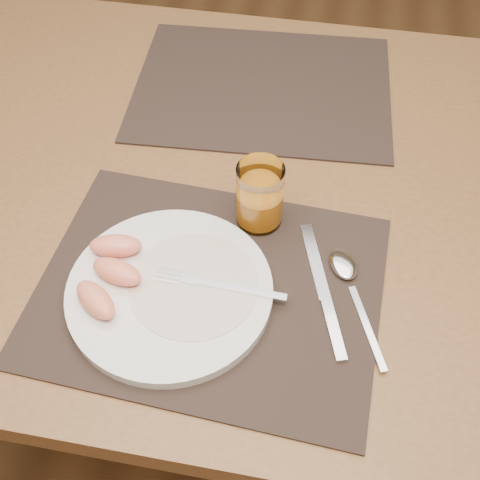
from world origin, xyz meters
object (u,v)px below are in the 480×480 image
object	(u,v)px
table	(241,210)
fork	(209,283)
spoon	(347,272)
juice_glass	(260,198)
plate	(170,291)
placemat_near	(209,288)
knife	(325,299)
placemat_far	(262,87)

from	to	relation	value
table	fork	world-z (taller)	fork
spoon	table	bearing A→B (deg)	136.32
spoon	juice_glass	size ratio (longest dim) A/B	1.84
juice_glass	spoon	bearing A→B (deg)	-30.26
plate	juice_glass	distance (m)	0.18
plate	juice_glass	xyz separation A→B (m)	(0.09, 0.15, 0.04)
placemat_near	juice_glass	distance (m)	0.15
plate	spoon	bearing A→B (deg)	17.99
knife	spoon	world-z (taller)	spoon
plate	juice_glass	size ratio (longest dim) A/B	2.69
table	knife	xyz separation A→B (m)	(0.15, -0.21, 0.09)
plate	spoon	distance (m)	0.24
placemat_near	placemat_far	distance (m)	0.44
juice_glass	plate	bearing A→B (deg)	-121.92
table	spoon	xyz separation A→B (m)	(0.17, -0.17, 0.09)
spoon	knife	bearing A→B (deg)	-117.35
fork	spoon	xyz separation A→B (m)	(0.18, 0.06, -0.01)
plate	fork	world-z (taller)	fork
placemat_far	spoon	bearing A→B (deg)	-65.52
placemat_near	placemat_far	world-z (taller)	same
table	placemat_far	xyz separation A→B (m)	(-0.00, 0.22, 0.09)
placemat_far	plate	world-z (taller)	plate
fork	table	bearing A→B (deg)	89.34
placemat_far	plate	xyz separation A→B (m)	(-0.05, -0.46, 0.01)
knife	placemat_near	bearing A→B (deg)	-177.27
table	placemat_far	bearing A→B (deg)	90.46
fork	juice_glass	xyz separation A→B (m)	(0.04, 0.14, 0.03)
placemat_far	knife	xyz separation A→B (m)	(0.15, -0.43, 0.00)
placemat_near	spoon	size ratio (longest dim) A/B	2.43
placemat_near	juice_glass	bearing A→B (deg)	70.89
placemat_far	fork	bearing A→B (deg)	-90.11
table	fork	xyz separation A→B (m)	(-0.00, -0.23, 0.11)
table	spoon	size ratio (longest dim) A/B	7.55
table	plate	world-z (taller)	plate
placemat_near	fork	bearing A→B (deg)	-81.34
table	spoon	bearing A→B (deg)	-43.68
fork	knife	size ratio (longest dim) A/B	0.82
placemat_far	plate	bearing A→B (deg)	-96.21
fork	spoon	distance (m)	0.19
plate	placemat_near	bearing A→B (deg)	22.06
knife	spoon	xyz separation A→B (m)	(0.02, 0.05, 0.00)
placemat_near	knife	distance (m)	0.15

